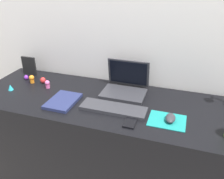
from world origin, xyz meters
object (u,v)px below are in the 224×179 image
at_px(toy_figurine_red, 43,80).
at_px(toy_figurine_orange, 32,79).
at_px(mouse, 170,118).
at_px(picture_frame, 29,66).
at_px(cell_phone, 131,122).
at_px(toy_figurine_cyan, 10,87).
at_px(keyboard, 113,108).
at_px(laptop, 126,84).
at_px(notebook_pad, 63,101).
at_px(toy_figurine_pink, 47,84).
at_px(toy_figurine_purple, 26,77).

bearing_deg(toy_figurine_red, toy_figurine_orange, -164.11).
height_order(mouse, toy_figurine_orange, toy_figurine_orange).
relative_size(picture_frame, toy_figurine_orange, 2.44).
height_order(cell_phone, toy_figurine_cyan, toy_figurine_cyan).
bearing_deg(toy_figurine_orange, toy_figurine_red, 15.89).
height_order(keyboard, toy_figurine_cyan, toy_figurine_cyan).
distance_m(laptop, keyboard, 0.27).
height_order(mouse, toy_figurine_cyan, toy_figurine_cyan).
relative_size(notebook_pad, toy_figurine_pink, 4.06).
bearing_deg(toy_figurine_purple, cell_phone, -18.61).
xyz_separation_m(laptop, toy_figurine_orange, (-0.71, -0.09, -0.02)).
distance_m(laptop, toy_figurine_purple, 0.79).
bearing_deg(keyboard, toy_figurine_red, 162.33).
xyz_separation_m(toy_figurine_purple, toy_figurine_cyan, (0.01, -0.19, 0.00)).
relative_size(mouse, notebook_pad, 0.40).
xyz_separation_m(notebook_pad, picture_frame, (-0.48, 0.33, 0.06)).
distance_m(keyboard, toy_figurine_pink, 0.57).
relative_size(keyboard, notebook_pad, 1.71).
bearing_deg(keyboard, laptop, 89.35).
bearing_deg(picture_frame, toy_figurine_red, -29.78).
distance_m(toy_figurine_purple, toy_figurine_pink, 0.25).
relative_size(laptop, toy_figurine_cyan, 7.31).
bearing_deg(toy_figurine_cyan, toy_figurine_orange, 64.06).
distance_m(laptop, toy_figurine_cyan, 0.83).
height_order(keyboard, picture_frame, picture_frame).
height_order(laptop, picture_frame, laptop).
height_order(keyboard, mouse, mouse).
distance_m(toy_figurine_cyan, toy_figurine_orange, 0.17).
bearing_deg(notebook_pad, toy_figurine_orange, 152.96).
distance_m(keyboard, cell_phone, 0.17).
relative_size(toy_figurine_red, toy_figurine_cyan, 1.10).
bearing_deg(toy_figurine_red, toy_figurine_pink, -38.51).
height_order(mouse, notebook_pad, mouse).
xyz_separation_m(keyboard, toy_figurine_pink, (-0.55, 0.14, 0.02)).
bearing_deg(toy_figurine_pink, toy_figurine_purple, 162.18).
height_order(picture_frame, toy_figurine_red, picture_frame).
bearing_deg(notebook_pad, keyboard, 3.29).
bearing_deg(picture_frame, notebook_pad, -34.19).
relative_size(mouse, toy_figurine_cyan, 2.34).
distance_m(cell_phone, toy_figurine_orange, 0.89).
bearing_deg(toy_figurine_pink, toy_figurine_orange, 166.05).
xyz_separation_m(laptop, toy_figurine_pink, (-0.55, -0.13, -0.02)).
distance_m(mouse, toy_figurine_orange, 1.07).
distance_m(toy_figurine_red, toy_figurine_pink, 0.10).
bearing_deg(toy_figurine_red, mouse, -12.43).
relative_size(picture_frame, toy_figurine_purple, 4.12).
height_order(toy_figurine_red, toy_figurine_cyan, toy_figurine_red).
distance_m(laptop, cell_phone, 0.39).
bearing_deg(keyboard, toy_figurine_orange, 166.01).
height_order(laptop, cell_phone, laptop).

